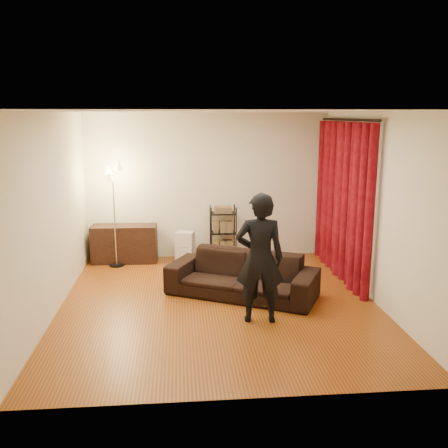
{
  "coord_description": "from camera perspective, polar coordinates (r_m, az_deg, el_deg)",
  "views": [
    {
      "loc": [
        -0.54,
        -6.76,
        2.66
      ],
      "look_at": [
        0.1,
        0.3,
        1.1
      ],
      "focal_mm": 40.0,
      "sensor_mm": 36.0,
      "label": 1
    }
  ],
  "objects": [
    {
      "name": "storage_boxes",
      "position": [
        9.31,
        -4.45,
        -2.51
      ],
      "size": [
        0.39,
        0.35,
        0.54
      ],
      "primitive_type": null,
      "rotation": [
        0.0,
        0.0,
        -0.34
      ],
      "color": "beige",
      "rests_on": "ground"
    },
    {
      "name": "wall_back",
      "position": [
        9.37,
        -1.82,
        4.36
      ],
      "size": [
        5.0,
        0.0,
        5.0
      ],
      "primitive_type": "plane",
      "rotation": [
        1.57,
        0.0,
        0.0
      ],
      "color": "beige",
      "rests_on": "ground"
    },
    {
      "name": "curtain",
      "position": [
        8.44,
        13.36,
        2.62
      ],
      "size": [
        0.22,
        2.65,
        2.55
      ],
      "primitive_type": null,
      "color": "maroon",
      "rests_on": "ground"
    },
    {
      "name": "floor_lamp",
      "position": [
        8.99,
        -12.41,
        0.86
      ],
      "size": [
        0.4,
        0.4,
        1.81
      ],
      "primitive_type": null,
      "rotation": [
        0.0,
        0.0,
        -0.26
      ],
      "color": "silver",
      "rests_on": "ground"
    },
    {
      "name": "wall_right",
      "position": [
        7.43,
        16.98,
        1.71
      ],
      "size": [
        0.0,
        5.0,
        5.0
      ],
      "primitive_type": "plane",
      "rotation": [
        1.57,
        0.0,
        -1.57
      ],
      "color": "beige",
      "rests_on": "ground"
    },
    {
      "name": "sofa",
      "position": [
        7.46,
        2.06,
        -5.86
      ],
      "size": [
        2.35,
        1.76,
        0.64
      ],
      "primitive_type": "imported",
      "rotation": [
        0.0,
        0.0,
        -0.47
      ],
      "color": "black",
      "rests_on": "ground"
    },
    {
      "name": "curtain_rod",
      "position": [
        8.33,
        13.94,
        11.5
      ],
      "size": [
        0.04,
        2.65,
        0.04
      ],
      "primitive_type": "cylinder",
      "rotation": [
        1.57,
        0.0,
        0.0
      ],
      "color": "black",
      "rests_on": "wall_right"
    },
    {
      "name": "person",
      "position": [
        6.44,
        4.1,
        -3.91
      ],
      "size": [
        0.66,
        0.47,
        1.71
      ],
      "primitive_type": "imported",
      "rotation": [
        0.0,
        0.0,
        3.04
      ],
      "color": "black",
      "rests_on": "ground"
    },
    {
      "name": "ceiling",
      "position": [
        6.78,
        -0.63,
        12.75
      ],
      "size": [
        5.0,
        5.0,
        0.0
      ],
      "primitive_type": "plane",
      "rotation": [
        3.14,
        0.0,
        0.0
      ],
      "color": "white",
      "rests_on": "ground"
    },
    {
      "name": "wire_shelf",
      "position": [
        9.32,
        -0.11,
        -0.97
      ],
      "size": [
        0.47,
        0.33,
        1.01
      ],
      "primitive_type": null,
      "rotation": [
        0.0,
        0.0,
        -0.03
      ],
      "color": "black",
      "rests_on": "ground"
    },
    {
      "name": "floor",
      "position": [
        7.28,
        -0.58,
        -9.01
      ],
      "size": [
        5.0,
        5.0,
        0.0
      ],
      "primitive_type": "plane",
      "color": "#954B10",
      "rests_on": "ground"
    },
    {
      "name": "media_cabinet",
      "position": [
        9.34,
        -11.3,
        -2.22
      ],
      "size": [
        1.19,
        0.48,
        0.68
      ],
      "primitive_type": "cube",
      "rotation": [
        0.0,
        0.0,
        -0.03
      ],
      "color": "#311C13",
      "rests_on": "ground"
    },
    {
      "name": "wall_front",
      "position": [
        4.49,
        1.95,
        -4.54
      ],
      "size": [
        5.0,
        0.0,
        5.0
      ],
      "primitive_type": "plane",
      "rotation": [
        -1.57,
        0.0,
        0.0
      ],
      "color": "beige",
      "rests_on": "ground"
    },
    {
      "name": "wall_left",
      "position": [
        7.1,
        -19.03,
        1.09
      ],
      "size": [
        0.0,
        5.0,
        5.0
      ],
      "primitive_type": "plane",
      "rotation": [
        1.57,
        0.0,
        1.57
      ],
      "color": "beige",
      "rests_on": "ground"
    }
  ]
}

